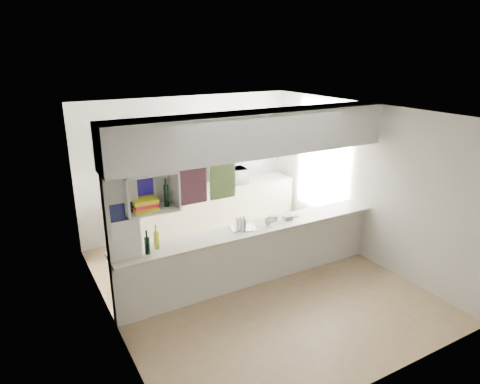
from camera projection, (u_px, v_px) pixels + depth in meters
floor at (254, 283)px, 6.54m from camera, size 4.80×4.80×0.00m
ceiling at (256, 112)px, 5.72m from camera, size 4.80×4.80×0.00m
wall_back at (189, 165)px, 8.11m from camera, size 4.20×0.00×4.20m
wall_left at (106, 232)px, 5.15m from camera, size 0.00×4.80×4.80m
wall_right at (362, 182)px, 7.11m from camera, size 0.00×4.80×4.80m
servery_partition at (244, 181)px, 5.93m from camera, size 4.20×0.50×2.60m
cubby_shelf at (148, 194)px, 5.21m from camera, size 0.65×0.35×0.50m
kitchen_run at (203, 192)px, 8.12m from camera, size 3.60×0.63×2.24m
microwave at (232, 176)px, 8.25m from camera, size 0.57×0.41×0.30m
bowl at (230, 167)px, 8.21m from camera, size 0.23×0.23×0.06m
dish_rack at (243, 224)px, 6.18m from camera, size 0.41×0.35×0.19m
cup at (268, 222)px, 6.30m from camera, size 0.12×0.12×0.09m
wine_bottles at (152, 242)px, 5.47m from camera, size 0.22×0.15×0.34m
plastic_tubs at (279, 217)px, 6.53m from camera, size 0.49×0.22×0.07m
utensil_jar at (186, 186)px, 7.92m from camera, size 0.10×0.10×0.15m
knife_block at (180, 184)px, 7.88m from camera, size 0.11×0.09×0.21m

